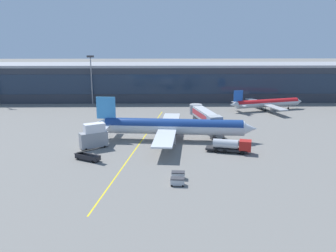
{
  "coord_description": "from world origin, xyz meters",
  "views": [
    {
      "loc": [
        -0.03,
        -88.78,
        27.68
      ],
      "look_at": [
        1.5,
        2.35,
        4.5
      ],
      "focal_mm": 38.36,
      "sensor_mm": 36.0,
      "label": 1
    }
  ],
  "objects_px": {
    "main_airliner": "(172,126)",
    "baggage_cart_0": "(177,181)",
    "belt_loader": "(88,156)",
    "catering_lift": "(94,136)",
    "baggage_cart_1": "(178,175)",
    "commuter_jet_far": "(267,103)",
    "fuel_tanker": "(232,146)"
  },
  "relations": [
    {
      "from": "belt_loader",
      "to": "baggage_cart_0",
      "type": "xyz_separation_m",
      "value": [
        19.81,
        -14.34,
        -0.21
      ]
    },
    {
      "from": "fuel_tanker",
      "to": "commuter_jet_far",
      "type": "bearing_deg",
      "value": 65.32
    },
    {
      "from": "baggage_cart_1",
      "to": "catering_lift",
      "type": "bearing_deg",
      "value": 134.8
    },
    {
      "from": "belt_loader",
      "to": "main_airliner",
      "type": "bearing_deg",
      "value": 38.53
    },
    {
      "from": "belt_loader",
      "to": "baggage_cart_0",
      "type": "bearing_deg",
      "value": -35.9
    },
    {
      "from": "fuel_tanker",
      "to": "belt_loader",
      "type": "distance_m",
      "value": 34.08
    },
    {
      "from": "baggage_cart_0",
      "to": "commuter_jet_far",
      "type": "height_order",
      "value": "commuter_jet_far"
    },
    {
      "from": "fuel_tanker",
      "to": "catering_lift",
      "type": "xyz_separation_m",
      "value": [
        -33.92,
        4.29,
        1.32
      ]
    },
    {
      "from": "catering_lift",
      "to": "commuter_jet_far",
      "type": "bearing_deg",
      "value": 38.57
    },
    {
      "from": "belt_loader",
      "to": "fuel_tanker",
      "type": "bearing_deg",
      "value": 8.45
    },
    {
      "from": "main_airliner",
      "to": "fuel_tanker",
      "type": "relative_size",
      "value": 4.06
    },
    {
      "from": "commuter_jet_far",
      "to": "belt_loader",
      "type": "bearing_deg",
      "value": -136.01
    },
    {
      "from": "belt_loader",
      "to": "catering_lift",
      "type": "height_order",
      "value": "catering_lift"
    },
    {
      "from": "baggage_cart_0",
      "to": "baggage_cart_1",
      "type": "distance_m",
      "value": 3.2
    },
    {
      "from": "fuel_tanker",
      "to": "baggage_cart_1",
      "type": "height_order",
      "value": "fuel_tanker"
    },
    {
      "from": "catering_lift",
      "to": "commuter_jet_far",
      "type": "height_order",
      "value": "commuter_jet_far"
    },
    {
      "from": "commuter_jet_far",
      "to": "fuel_tanker",
      "type": "bearing_deg",
      "value": -114.68
    },
    {
      "from": "fuel_tanker",
      "to": "catering_lift",
      "type": "height_order",
      "value": "catering_lift"
    },
    {
      "from": "main_airliner",
      "to": "baggage_cart_0",
      "type": "distance_m",
      "value": 30.18
    },
    {
      "from": "catering_lift",
      "to": "baggage_cart_0",
      "type": "height_order",
      "value": "catering_lift"
    },
    {
      "from": "catering_lift",
      "to": "baggage_cart_1",
      "type": "bearing_deg",
      "value": -45.2
    },
    {
      "from": "belt_loader",
      "to": "catering_lift",
      "type": "relative_size",
      "value": 0.93
    },
    {
      "from": "fuel_tanker",
      "to": "main_airliner",
      "type": "bearing_deg",
      "value": 142.69
    },
    {
      "from": "belt_loader",
      "to": "catering_lift",
      "type": "distance_m",
      "value": 9.53
    },
    {
      "from": "baggage_cart_0",
      "to": "catering_lift",
      "type": "bearing_deg",
      "value": 130.28
    },
    {
      "from": "main_airliner",
      "to": "baggage_cart_0",
      "type": "relative_size",
      "value": 16.2
    },
    {
      "from": "main_airliner",
      "to": "catering_lift",
      "type": "height_order",
      "value": "main_airliner"
    },
    {
      "from": "belt_loader",
      "to": "baggage_cart_1",
      "type": "relative_size",
      "value": 2.42
    },
    {
      "from": "baggage_cart_1",
      "to": "commuter_jet_far",
      "type": "bearing_deg",
      "value": 61.02
    },
    {
      "from": "main_airliner",
      "to": "catering_lift",
      "type": "xyz_separation_m",
      "value": [
        -19.91,
        -6.39,
        -0.78
      ]
    },
    {
      "from": "main_airliner",
      "to": "baggage_cart_1",
      "type": "distance_m",
      "value": 27.01
    },
    {
      "from": "main_airliner",
      "to": "fuel_tanker",
      "type": "bearing_deg",
      "value": -37.31
    }
  ]
}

